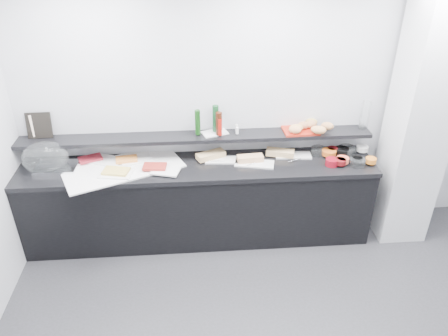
{
  "coord_description": "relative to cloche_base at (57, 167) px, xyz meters",
  "views": [
    {
      "loc": [
        -0.73,
        -2.14,
        3.12
      ],
      "look_at": [
        -0.45,
        1.45,
        1.0
      ],
      "focal_mm": 35.0,
      "sensor_mm": 36.0,
      "label": 1
    }
  ],
  "objects": [
    {
      "name": "back_wall",
      "position": [
        2.1,
        0.27,
        0.43
      ],
      "size": [
        5.0,
        0.02,
        2.7
      ],
      "primitive_type": "cube",
      "color": "silver",
      "rests_on": "ground"
    },
    {
      "name": "ceiling",
      "position": [
        2.1,
        -1.73,
        1.78
      ],
      "size": [
        5.0,
        5.0,
        0.0
      ],
      "primitive_type": "plane",
      "color": "white",
      "rests_on": "back_wall"
    },
    {
      "name": "column",
      "position": [
        3.6,
        -0.08,
        0.43
      ],
      "size": [
        0.5,
        0.5,
        2.7
      ],
      "primitive_type": "cube",
      "color": "silver",
      "rests_on": "ground"
    },
    {
      "name": "buffet_cabinet",
      "position": [
        1.4,
        -0.03,
        -0.5
      ],
      "size": [
        3.6,
        0.6,
        0.85
      ],
      "primitive_type": "cube",
      "color": "black",
      "rests_on": "ground"
    },
    {
      "name": "counter_top",
      "position": [
        1.4,
        -0.03,
        -0.05
      ],
      "size": [
        3.62,
        0.62,
        0.05
      ],
      "primitive_type": "cube",
      "color": "black",
      "rests_on": "buffet_cabinet"
    },
    {
      "name": "wall_shelf",
      "position": [
        1.4,
        0.15,
        0.21
      ],
      "size": [
        3.6,
        0.25,
        0.04
      ],
      "primitive_type": "cube",
      "color": "black",
      "rests_on": "back_wall"
    },
    {
      "name": "cloche_base",
      "position": [
        0.0,
        0.0,
        0.0
      ],
      "size": [
        0.41,
        0.29,
        0.04
      ],
      "primitive_type": "cube",
      "rotation": [
        0.0,
        0.0,
        -0.04
      ],
      "color": "silver",
      "rests_on": "counter_top"
    },
    {
      "name": "cloche_dome",
      "position": [
        -0.09,
        0.01,
        0.11
      ],
      "size": [
        0.5,
        0.38,
        0.34
      ],
      "primitive_type": "ellipsoid",
      "rotation": [
        0.0,
        0.0,
        0.21
      ],
      "color": "silver",
      "rests_on": "cloche_base"
    },
    {
      "name": "linen_runner",
      "position": [
        0.65,
        -0.03,
        -0.01
      ],
      "size": [
        1.27,
        0.96,
        0.01
      ],
      "primitive_type": "cube",
      "rotation": [
        0.0,
        0.0,
        0.41
      ],
      "color": "white",
      "rests_on": "counter_top"
    },
    {
      "name": "platter_meat_a",
      "position": [
        0.47,
        0.1,
        0.0
      ],
      "size": [
        0.37,
        0.32,
        0.01
      ],
      "primitive_type": "cube",
      "rotation": [
        0.0,
        0.0,
        -0.38
      ],
      "color": "white",
      "rests_on": "linen_runner"
    },
    {
      "name": "food_meat_a",
      "position": [
        0.31,
        0.12,
        0.02
      ],
      "size": [
        0.27,
        0.22,
        0.02
      ],
      "primitive_type": "cube",
      "rotation": [
        0.0,
        0.0,
        0.39
      ],
      "color": "maroon",
      "rests_on": "platter_meat_a"
    },
    {
      "name": "platter_salmon",
      "position": [
        0.77,
        0.1,
        0.0
      ],
      "size": [
        0.35,
        0.29,
        0.01
      ],
      "primitive_type": "cube",
      "rotation": [
        0.0,
        0.0,
        0.29
      ],
      "color": "white",
      "rests_on": "linen_runner"
    },
    {
      "name": "food_salmon",
      "position": [
        0.68,
        0.08,
        0.02
      ],
      "size": [
        0.23,
        0.17,
        0.02
      ],
      "primitive_type": "cube",
      "rotation": [
        0.0,
        0.0,
        0.16
      ],
      "color": "orange",
      "rests_on": "platter_salmon"
    },
    {
      "name": "platter_cheese",
      "position": [
        0.61,
        -0.17,
        0.0
      ],
      "size": [
        0.34,
        0.25,
        0.01
      ],
      "primitive_type": "cube",
      "rotation": [
        0.0,
        0.0,
        -0.17
      ],
      "color": "white",
      "rests_on": "linen_runner"
    },
    {
      "name": "food_cheese",
      "position": [
        0.6,
        -0.15,
        0.02
      ],
      "size": [
        0.28,
        0.21,
        0.02
      ],
      "primitive_type": "cube",
      "rotation": [
        0.0,
        0.0,
        -0.22
      ],
      "color": "#D6B853",
      "rests_on": "platter_cheese"
    },
    {
      "name": "platter_meat_b",
      "position": [
        1.08,
        -0.16,
        0.0
      ],
      "size": [
        0.31,
        0.24,
        0.01
      ],
      "primitive_type": "cube",
      "rotation": [
        0.0,
        0.0,
        -0.28
      ],
      "color": "white",
      "rests_on": "linen_runner"
    },
    {
      "name": "food_meat_b",
      "position": [
        0.97,
        -0.09,
        0.02
      ],
      "size": [
        0.24,
        0.17,
        0.02
      ],
      "primitive_type": "cube",
      "rotation": [
        0.0,
        0.0,
        -0.09
      ],
      "color": "maroon",
      "rests_on": "platter_meat_b"
    },
    {
      "name": "sandwich_plate_left",
      "position": [
        1.66,
        0.05,
        -0.01
      ],
      "size": [
        0.38,
        0.19,
        0.01
      ],
      "primitive_type": "cube",
      "rotation": [
        0.0,
        0.0,
        -0.09
      ],
      "color": "white",
      "rests_on": "counter_top"
    },
    {
      "name": "sandwich_food_left",
      "position": [
        1.54,
        0.09,
        0.02
      ],
      "size": [
        0.32,
        0.23,
        0.06
      ],
      "primitive_type": "cube",
      "rotation": [
        0.0,
        0.0,
        0.43
      ],
      "color": "tan",
      "rests_on": "sandwich_plate_left"
    },
    {
      "name": "tongs_left",
      "position": [
        1.59,
        0.01,
        -0.0
      ],
      "size": [
        0.16,
        0.02,
        0.01
      ],
      "primitive_type": "cylinder",
      "rotation": [
        0.0,
        1.57,
        -0.05
      ],
      "color": "#AAACB1",
      "rests_on": "sandwich_plate_left"
    },
    {
      "name": "sandwich_plate_mid",
      "position": [
        1.98,
        -0.05,
        -0.01
      ],
      "size": [
        0.42,
        0.25,
        0.01
      ],
      "primitive_type": "cube",
      "rotation": [
        0.0,
        0.0,
        -0.22
      ],
      "color": "silver",
      "rests_on": "counter_top"
    },
    {
      "name": "sandwich_food_mid",
      "position": [
        1.94,
        -0.01,
        0.02
      ],
      "size": [
        0.27,
        0.12,
        0.06
      ],
      "primitive_type": "cube",
      "rotation": [
        0.0,
        0.0,
        0.09
      ],
      "color": "tan",
      "rests_on": "sandwich_plate_mid"
    },
    {
      "name": "tongs_mid",
      "position": [
        1.96,
        -0.07,
        -0.0
      ],
      "size": [
        0.14,
        0.09,
        0.01
      ],
      "primitive_type": "cylinder",
      "rotation": [
        0.0,
        1.57,
        0.56
      ],
      "color": "silver",
      "rests_on": "sandwich_plate_mid"
    },
    {
      "name": "sandwich_plate_right",
      "position": [
        2.41,
        0.09,
        -0.01
      ],
      "size": [
        0.39,
        0.19,
        0.01
      ],
      "primitive_type": "cube",
      "rotation": [
        0.0,
        0.0,
        -0.09
      ],
      "color": "white",
      "rests_on": "counter_top"
    },
    {
      "name": "sandwich_food_right",
      "position": [
        2.27,
        0.09,
        0.02
      ],
      "size": [
        0.31,
        0.19,
        0.06
      ],
      "primitive_type": "cube",
      "rotation": [
        0.0,
        0.0,
        -0.28
      ],
      "color": "#DEB274",
      "rests_on": "sandwich_plate_right"
    },
    {
      "name": "tongs_right",
      "position": [
        2.39,
        -0.04,
        -0.0
      ],
      "size": [
        0.15,
        0.06,
        0.01
      ],
      "primitive_type": "cylinder",
      "rotation": [
        0.0,
        1.57,
        0.36
      ],
      "color": "#B0B3B7",
      "rests_on": "sandwich_plate_right"
    },
    {
      "name": "bowl_glass_fruit",
      "position": [
        2.68,
        0.11,
        0.02
      ],
      "size": [
        0.21,
        0.21,
        0.07
      ],
      "primitive_type": "cylinder",
      "rotation": [
        0.0,
        0.0,
        -0.34
      ],
      "color": "white",
      "rests_on": "counter_top"
    },
    {
      "name": "fill_glass_fruit",
      "position": [
        2.78,
        0.05,
        0.03
      ],
      "size": [
        0.2,
        0.2,
        0.05
      ],
      "primitive_type": "cylinder",
      "rotation": [
        0.0,
        0.0,
        -0.44
      ],
      "color": "#CB5C1B",
      "rests_on": "bowl_glass_fruit"
    },
    {
      "name": "bowl_black_jam",
      "position": [
        2.92,
        0.08,
        0.02
      ],
      "size": [
        0.15,
        0.15,
        0.07
      ],
      "primitive_type": "cylinder",
      "rotation": [
        0.0,
        0.0,
        -0.02
      ],
      "color": "black",
      "rests_on": "counter_top"
    },
    {
      "name": "fill_black_jam",
      "position": [
        2.83,
        0.1,
        0.03
      ],
      "size": [
        0.11,
        0.11,
        0.05
      ],
      "primitive_type": "cylinder",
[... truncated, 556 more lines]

